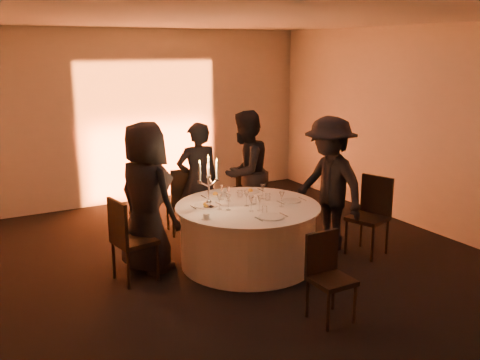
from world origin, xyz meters
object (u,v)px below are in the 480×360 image
coffee_cup (206,217)px  candelabra (209,190)px  chair_back_right (239,193)px  guest_left (146,198)px  banquet_table (248,235)px  chair_right (371,211)px  chair_left (128,236)px  guest_back_right (245,172)px  chair_front (327,271)px  chair_back_left (184,197)px  guest_right (329,185)px  guest_back_left (198,181)px

coffee_cup → candelabra: candelabra is taller
chair_back_right → guest_left: guest_left is taller
chair_back_right → candelabra: candelabra is taller
banquet_table → guest_left: size_ratio=0.98×
banquet_table → coffee_cup: coffee_cup is taller
chair_back_right → chair_right: chair_right is taller
chair_left → coffee_cup: 0.94m
guest_back_right → candelabra: (-1.07, -0.97, 0.10)m
chair_right → coffee_cup: chair_right is taller
chair_right → coffee_cup: 2.33m
chair_front → coffee_cup: bearing=116.6°
chair_back_right → candelabra: bearing=24.7°
chair_left → chair_back_left: (1.23, 1.22, -0.00)m
coffee_cup → chair_right: bearing=-5.5°
chair_front → guest_right: (1.19, 1.50, 0.41)m
chair_back_left → coffee_cup: bearing=84.0°
chair_back_left → guest_right: guest_right is taller
chair_back_left → chair_left: bearing=53.5°
guest_right → coffee_cup: guest_right is taller
chair_back_left → guest_back_right: size_ratio=0.55×
chair_right → guest_back_left: size_ratio=0.62×
guest_back_right → guest_right: (0.59, -1.20, 0.01)m
banquet_table → guest_right: bearing=-4.9°
candelabra → guest_left: bearing=155.9°
guest_back_left → guest_back_right: 0.73m
chair_front → guest_right: bearing=51.2°
banquet_table → chair_left: size_ratio=1.79×
chair_back_right → guest_back_right: bearing=54.2°
chair_back_right → guest_right: 1.62m
chair_back_left → chair_front: 3.04m
banquet_table → coffee_cup: bearing=-160.5°
guest_back_right → chair_back_right: bearing=-130.8°
chair_back_left → guest_left: guest_left is taller
chair_front → candelabra: (-0.47, 1.72, 0.51)m
guest_back_right → coffee_cup: guest_back_right is taller
chair_right → chair_front: chair_right is taller
chair_right → chair_front: 1.98m
chair_left → chair_front: (1.47, -1.81, -0.07)m
guest_back_right → guest_right: size_ratio=0.99×
guest_right → chair_right: bearing=44.8°
chair_back_right → guest_back_right: (-0.06, -0.28, 0.39)m
chair_front → guest_back_left: guest_back_left is taller
chair_left → candelabra: size_ratio=1.51×
guest_left → guest_back_right: bearing=-89.4°
chair_left → guest_back_right: bearing=-75.7°
guest_back_right → guest_right: 1.34m
guest_left → banquet_table: bearing=-130.7°
banquet_table → chair_back_right: size_ratio=1.97×
chair_back_left → chair_back_right: (0.90, -0.05, -0.05)m
coffee_cup → candelabra: 0.47m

